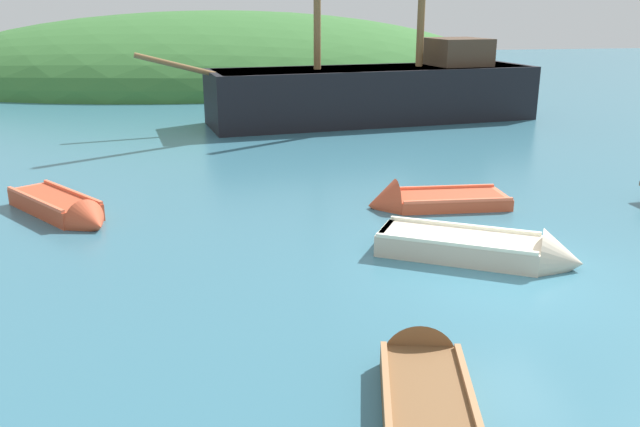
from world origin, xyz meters
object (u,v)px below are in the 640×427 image
Objects in this scene: sailing_ship at (376,100)px; rowboat_center at (490,252)px; rowboat_outer_right at (423,203)px; rowboat_far at (65,211)px; rowboat_outer_left at (424,389)px.

sailing_ship is 15.74m from rowboat_center.
rowboat_far is (-8.19, 0.65, 0.06)m from rowboat_outer_right.
sailing_ship is at bearing 0.55° from rowboat_outer_left.
rowboat_far is (-5.66, 8.27, 0.05)m from rowboat_outer_left.
rowboat_outer_left is 8.03m from rowboat_outer_right.
sailing_ship is 15.36m from rowboat_far.
rowboat_outer_right is (-0.12, 3.51, -0.07)m from rowboat_center.
sailing_ship reaches higher than rowboat_outer_left.
sailing_ship is 4.80× the size of rowboat_outer_right.
rowboat_outer_left is at bearing 74.86° from rowboat_outer_right.
rowboat_center is 4.90m from rowboat_outer_left.
rowboat_outer_right is at bearing 49.34° from rowboat_far.
sailing_ship is 12.29m from rowboat_outer_right.
rowboat_center reaches higher than rowboat_outer_right.
rowboat_far is at bearing -176.33° from rowboat_center.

